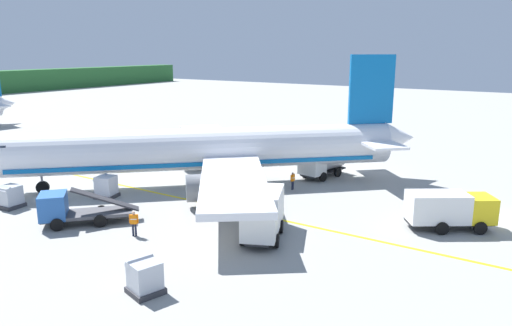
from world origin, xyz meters
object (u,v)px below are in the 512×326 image
object	(u,v)px
cargo_container_far	(145,277)
service_truck_catering	(71,209)
service_truck_pushback	(323,163)
cargo_container_near	(10,197)
service_truck_baggage	(264,213)
service_truck_fuel	(449,209)
crew_loader_left	(134,221)
cargo_container_mid	(106,187)
airliner_foreground	(204,150)
crew_marshaller	(293,179)

from	to	relation	value
cargo_container_far	service_truck_catering	bearing A→B (deg)	70.03
service_truck_pushback	cargo_container_near	world-z (taller)	service_truck_pushback
cargo_container_far	cargo_container_near	bearing A→B (deg)	78.06
service_truck_baggage	service_truck_pushback	size ratio (longest dim) A/B	1.07
service_truck_fuel	crew_loader_left	distance (m)	21.84
service_truck_pushback	cargo_container_mid	distance (m)	20.60
service_truck_fuel	cargo_container_near	world-z (taller)	service_truck_fuel
service_truck_pushback	service_truck_catering	bearing A→B (deg)	157.26
cargo_container_near	airliner_foreground	bearing A→B (deg)	-33.50
cargo_container_far	cargo_container_mid	bearing A→B (deg)	56.08
cargo_container_mid	cargo_container_far	xyz separation A→B (m)	(-10.10, -15.01, -0.07)
service_truck_catering	cargo_container_near	size ratio (longest dim) A/B	3.25
cargo_container_far	crew_marshaller	distance (m)	21.10
crew_loader_left	cargo_container_far	bearing A→B (deg)	-129.29
service_truck_catering	crew_loader_left	distance (m)	5.56
service_truck_baggage	crew_marshaller	distance (m)	11.51
service_truck_baggage	cargo_container_mid	distance (m)	15.94
cargo_container_near	cargo_container_mid	xyz separation A→B (m)	(6.02, -4.27, 0.05)
service_truck_baggage	crew_marshaller	bearing A→B (deg)	19.12
service_truck_baggage	cargo_container_near	world-z (taller)	service_truck_baggage
service_truck_fuel	service_truck_baggage	size ratio (longest dim) A/B	0.98
service_truck_pushback	cargo_container_far	xyz separation A→B (m)	(-26.51, -2.58, -0.52)
cargo_container_near	cargo_container_mid	distance (m)	7.38
airliner_foreground	cargo_container_near	size ratio (longest dim) A/B	17.23
service_truck_fuel	service_truck_catering	bearing A→B (deg)	121.36
service_truck_pushback	cargo_container_mid	xyz separation A→B (m)	(-16.41, 12.43, -0.45)
service_truck_pushback	crew_loader_left	distance (m)	21.62
crew_marshaller	service_truck_baggage	bearing A→B (deg)	-160.88
crew_marshaller	cargo_container_near	bearing A→B (deg)	135.69
airliner_foreground	service_truck_catering	bearing A→B (deg)	173.26
cargo_container_mid	crew_loader_left	distance (m)	9.89
service_truck_baggage	service_truck_catering	size ratio (longest dim) A/B	1.00
service_truck_pushback	crew_loader_left	world-z (taller)	service_truck_pushback
airliner_foreground	crew_loader_left	xyz separation A→B (m)	(-12.41, -3.91, -2.35)
service_truck_fuel	cargo_container_near	xyz separation A→B (m)	(-14.24, 30.37, -0.59)
cargo_container_far	service_truck_pushback	bearing A→B (deg)	5.56
cargo_container_far	service_truck_fuel	bearing A→B (deg)	-31.18
service_truck_catering	crew_loader_left	xyz separation A→B (m)	(0.92, -5.48, -0.12)
cargo_container_near	service_truck_baggage	bearing A→B (deg)	-73.52
cargo_container_near	cargo_container_mid	world-z (taller)	cargo_container_mid
service_truck_catering	cargo_container_near	bearing A→B (deg)	91.86
service_truck_catering	cargo_container_near	xyz separation A→B (m)	(-0.24, 7.40, -0.27)
service_truck_fuel	service_truck_pushback	world-z (taller)	service_truck_fuel
cargo_container_near	crew_loader_left	distance (m)	12.94
cargo_container_mid	service_truck_baggage	bearing A→B (deg)	-90.16
service_truck_catering	crew_loader_left	size ratio (longest dim) A/B	3.51
cargo_container_mid	crew_marshaller	world-z (taller)	cargo_container_mid
service_truck_baggage	cargo_container_mid	bearing A→B (deg)	89.84
cargo_container_mid	crew_marshaller	bearing A→B (deg)	-48.36
crew_loader_left	service_truck_baggage	bearing A→B (deg)	-56.62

